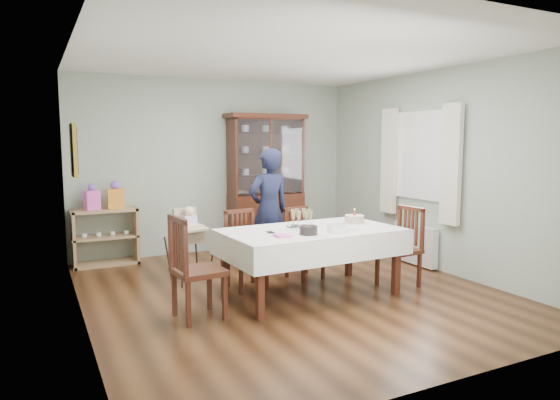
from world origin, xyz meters
TOP-DOWN VIEW (x-y plane):
  - floor at (0.00, 0.00)m, footprint 5.00×5.00m
  - room_shell at (0.00, 0.53)m, footprint 5.00×5.00m
  - dining_table at (0.15, -0.23)m, footprint 2.05×1.23m
  - china_cabinet at (0.75, 2.26)m, footprint 1.30×0.48m
  - sideboard at (-1.75, 2.28)m, footprint 0.90×0.38m
  - picture_frame at (-2.22, 0.80)m, footprint 0.04×0.48m
  - window at (2.22, 0.30)m, footprint 0.04×1.02m
  - curtain_left at (2.16, -0.32)m, footprint 0.07×0.30m
  - curtain_right at (2.16, 0.92)m, footprint 0.07×0.30m
  - radiator at (2.16, 0.30)m, footprint 0.10×0.80m
  - chair_far_left at (-0.40, 0.34)m, footprint 0.45×0.45m
  - chair_far_right at (0.43, 0.42)m, footprint 0.47×0.47m
  - chair_end_left at (-1.24, -0.40)m, footprint 0.50×0.50m
  - chair_end_right at (1.29, -0.40)m, footprint 0.47×0.47m
  - woman at (0.18, 0.95)m, footprint 0.64×0.45m
  - high_chair at (-0.91, 0.95)m, footprint 0.49×0.49m
  - champagne_tray at (0.10, -0.10)m, footprint 0.35×0.35m
  - birthday_cake at (0.81, -0.13)m, footprint 0.27×0.27m
  - plate_stack_dark at (-0.03, -0.50)m, footprint 0.22×0.22m
  - plate_stack_white at (0.30, -0.53)m, footprint 0.22×0.22m
  - napkin_stack at (-0.34, -0.49)m, footprint 0.16×0.16m
  - cutlery at (-0.39, -0.24)m, footprint 0.12×0.16m
  - cake_knife at (0.48, -0.47)m, footprint 0.25×0.11m
  - gift_bag_pink at (-1.91, 2.26)m, footprint 0.23×0.18m
  - gift_bag_orange at (-1.60, 2.26)m, footprint 0.22×0.16m

SIDE VIEW (x-z plane):
  - floor at x=0.00m, z-range 0.00..0.00m
  - chair_far_right at x=0.43m, z-range -0.18..0.72m
  - chair_far_left at x=-0.40m, z-range -0.19..0.74m
  - chair_end_right at x=1.29m, z-range -0.19..0.76m
  - radiator at x=2.16m, z-range 0.02..0.57m
  - chair_end_left at x=-1.24m, z-range -0.21..0.82m
  - high_chair at x=-0.91m, z-range -0.10..0.84m
  - dining_table at x=0.15m, z-range 0.00..0.76m
  - sideboard at x=-1.75m, z-range 0.00..0.80m
  - cake_knife at x=0.48m, z-range 0.76..0.77m
  - cutlery at x=-0.39m, z-range 0.76..0.77m
  - napkin_stack at x=-0.34m, z-range 0.76..0.78m
  - plate_stack_white at x=0.30m, z-range 0.76..0.85m
  - plate_stack_dark at x=-0.03m, z-range 0.76..0.85m
  - birthday_cake at x=0.81m, z-range 0.72..0.90m
  - champagne_tray at x=0.10m, z-range 0.72..0.93m
  - woman at x=0.18m, z-range 0.00..1.65m
  - gift_bag_pink at x=-1.91m, z-range 0.78..1.15m
  - gift_bag_orange at x=-1.60m, z-range 0.78..1.17m
  - china_cabinet at x=0.75m, z-range 0.04..2.21m
  - curtain_left at x=2.16m, z-range 0.67..2.23m
  - curtain_right at x=2.16m, z-range 0.67..2.23m
  - window at x=2.22m, z-range 0.94..2.16m
  - picture_frame at x=-2.22m, z-range 1.36..1.94m
  - room_shell at x=0.00m, z-range -0.80..4.20m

